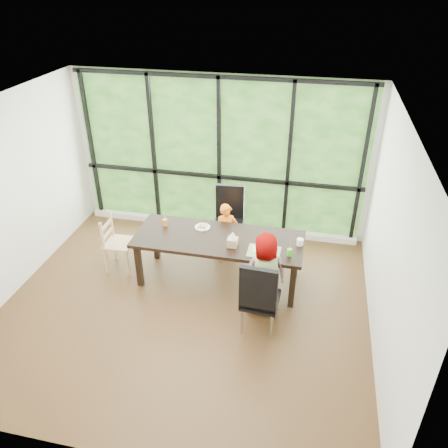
{
  "coord_description": "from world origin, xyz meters",
  "views": [
    {
      "loc": [
        1.54,
        -4.52,
        4.14
      ],
      "look_at": [
        0.43,
        0.58,
        1.05
      ],
      "focal_mm": 35.52,
      "sensor_mm": 36.0,
      "label": 1
    }
  ],
  "objects_px": {
    "orange_cup": "(165,223)",
    "green_cup": "(289,252)",
    "chair_window_leather": "(228,220)",
    "chair_end_beech": "(119,243)",
    "white_mug": "(300,242)",
    "dining_table": "(219,259)",
    "chair_interior_leather": "(261,295)",
    "tissue_box": "(233,242)",
    "child_toddler": "(227,233)",
    "plate_far": "(203,227)",
    "child_older": "(263,274)",
    "plate_near": "(262,249)"
  },
  "relations": [
    {
      "from": "white_mug",
      "to": "tissue_box",
      "type": "bearing_deg",
      "value": -166.14
    },
    {
      "from": "child_older",
      "to": "white_mug",
      "type": "xyz_separation_m",
      "value": [
        0.43,
        0.58,
        0.19
      ]
    },
    {
      "from": "child_toddler",
      "to": "tissue_box",
      "type": "distance_m",
      "value": 0.82
    },
    {
      "from": "chair_interior_leather",
      "to": "green_cup",
      "type": "xyz_separation_m",
      "value": [
        0.29,
        0.64,
        0.26
      ]
    },
    {
      "from": "chair_window_leather",
      "to": "orange_cup",
      "type": "height_order",
      "value": "chair_window_leather"
    },
    {
      "from": "chair_end_beech",
      "to": "plate_far",
      "type": "xyz_separation_m",
      "value": [
        1.26,
        0.24,
        0.31
      ]
    },
    {
      "from": "chair_window_leather",
      "to": "plate_far",
      "type": "xyz_separation_m",
      "value": [
        -0.26,
        -0.64,
        0.22
      ]
    },
    {
      "from": "child_older",
      "to": "tissue_box",
      "type": "bearing_deg",
      "value": -58.87
    },
    {
      "from": "chair_end_beech",
      "to": "plate_far",
      "type": "height_order",
      "value": "chair_end_beech"
    },
    {
      "from": "child_toddler",
      "to": "orange_cup",
      "type": "bearing_deg",
      "value": -178.07
    },
    {
      "from": "tissue_box",
      "to": "chair_window_leather",
      "type": "bearing_deg",
      "value": 104.89
    },
    {
      "from": "orange_cup",
      "to": "plate_far",
      "type": "bearing_deg",
      "value": 6.66
    },
    {
      "from": "orange_cup",
      "to": "dining_table",
      "type": "bearing_deg",
      "value": -10.69
    },
    {
      "from": "chair_window_leather",
      "to": "white_mug",
      "type": "bearing_deg",
      "value": -38.42
    },
    {
      "from": "green_cup",
      "to": "white_mug",
      "type": "relative_size",
      "value": 1.1
    },
    {
      "from": "chair_interior_leather",
      "to": "chair_end_beech",
      "type": "bearing_deg",
      "value": -17.43
    },
    {
      "from": "chair_interior_leather",
      "to": "child_toddler",
      "type": "relative_size",
      "value": 1.09
    },
    {
      "from": "chair_window_leather",
      "to": "tissue_box",
      "type": "bearing_deg",
      "value": -79.29
    },
    {
      "from": "child_toddler",
      "to": "chair_end_beech",
      "type": "bearing_deg",
      "value": 177.35
    },
    {
      "from": "green_cup",
      "to": "white_mug",
      "type": "xyz_separation_m",
      "value": [
        0.12,
        0.29,
        -0.0
      ]
    },
    {
      "from": "dining_table",
      "to": "child_toddler",
      "type": "height_order",
      "value": "child_toddler"
    },
    {
      "from": "orange_cup",
      "to": "white_mug",
      "type": "distance_m",
      "value": 2.0
    },
    {
      "from": "chair_window_leather",
      "to": "green_cup",
      "type": "height_order",
      "value": "chair_window_leather"
    },
    {
      "from": "chair_end_beech",
      "to": "plate_near",
      "type": "height_order",
      "value": "chair_end_beech"
    },
    {
      "from": "chair_window_leather",
      "to": "child_toddler",
      "type": "bearing_deg",
      "value": -87.05
    },
    {
      "from": "child_older",
      "to": "green_cup",
      "type": "relative_size",
      "value": 11.62
    },
    {
      "from": "chair_interior_leather",
      "to": "orange_cup",
      "type": "distance_m",
      "value": 1.92
    },
    {
      "from": "orange_cup",
      "to": "green_cup",
      "type": "bearing_deg",
      "value": -11.78
    },
    {
      "from": "dining_table",
      "to": "child_older",
      "type": "bearing_deg",
      "value": -35.87
    },
    {
      "from": "white_mug",
      "to": "dining_table",
      "type": "bearing_deg",
      "value": -176.83
    },
    {
      "from": "orange_cup",
      "to": "chair_interior_leather",
      "type": "bearing_deg",
      "value": -32.9
    },
    {
      "from": "dining_table",
      "to": "chair_interior_leather",
      "type": "relative_size",
      "value": 2.24
    },
    {
      "from": "chair_interior_leather",
      "to": "white_mug",
      "type": "height_order",
      "value": "chair_interior_leather"
    },
    {
      "from": "chair_window_leather",
      "to": "chair_end_beech",
      "type": "height_order",
      "value": "chair_window_leather"
    },
    {
      "from": "chair_window_leather",
      "to": "child_older",
      "type": "relative_size",
      "value": 0.9
    },
    {
      "from": "child_older",
      "to": "tissue_box",
      "type": "relative_size",
      "value": 8.58
    },
    {
      "from": "chair_interior_leather",
      "to": "tissue_box",
      "type": "distance_m",
      "value": 0.91
    },
    {
      "from": "dining_table",
      "to": "white_mug",
      "type": "relative_size",
      "value": 25.69
    },
    {
      "from": "tissue_box",
      "to": "white_mug",
      "type": "bearing_deg",
      "value": 13.86
    },
    {
      "from": "chair_interior_leather",
      "to": "chair_end_beech",
      "type": "distance_m",
      "value": 2.45
    },
    {
      "from": "plate_far",
      "to": "green_cup",
      "type": "relative_size",
      "value": 2.18
    },
    {
      "from": "chair_interior_leather",
      "to": "child_older",
      "type": "distance_m",
      "value": 0.36
    },
    {
      "from": "chair_interior_leather",
      "to": "plate_near",
      "type": "relative_size",
      "value": 4.05
    },
    {
      "from": "chair_interior_leather",
      "to": "plate_far",
      "type": "height_order",
      "value": "chair_interior_leather"
    },
    {
      "from": "chair_window_leather",
      "to": "chair_end_beech",
      "type": "xyz_separation_m",
      "value": [
        -1.51,
        -0.88,
        -0.09
      ]
    },
    {
      "from": "child_toddler",
      "to": "plate_near",
      "type": "xyz_separation_m",
      "value": [
        0.65,
        -0.73,
        0.26
      ]
    },
    {
      "from": "child_older",
      "to": "plate_near",
      "type": "height_order",
      "value": "child_older"
    },
    {
      "from": "child_toddler",
      "to": "white_mug",
      "type": "bearing_deg",
      "value": -45.8
    },
    {
      "from": "chair_end_beech",
      "to": "child_toddler",
      "type": "distance_m",
      "value": 1.65
    },
    {
      "from": "child_toddler",
      "to": "tissue_box",
      "type": "height_order",
      "value": "child_toddler"
    }
  ]
}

